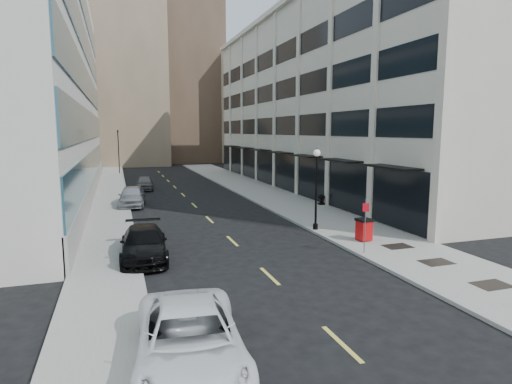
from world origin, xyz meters
TOP-DOWN VIEW (x-y plane):
  - ground at (0.00, 0.00)m, footprint 160.00×160.00m
  - sidewalk_right at (7.50, 20.00)m, footprint 5.00×80.00m
  - sidewalk_left at (-6.50, 20.00)m, footprint 3.00×80.00m
  - building_right at (16.94, 26.99)m, footprint 15.30×46.50m
  - skyline_tan_near at (-4.00, 68.00)m, footprint 14.00×18.00m
  - skyline_brown at (8.00, 72.00)m, footprint 12.00×16.00m
  - skyline_tan_far at (-14.00, 78.00)m, footprint 12.00×14.00m
  - skyline_stone at (18.00, 66.00)m, footprint 10.00×14.00m
  - grate_near at (7.60, -2.00)m, footprint 1.40×1.00m
  - grate_mid at (7.60, 1.00)m, footprint 1.40×1.00m
  - grate_far at (7.60, 3.80)m, footprint 1.40×1.00m
  - road_centerline at (0.00, 17.00)m, footprint 0.15×68.20m
  - traffic_signal at (-5.50, 48.00)m, footprint 0.66×0.66m
  - car_white_van at (-4.31, -4.00)m, footprint 3.18×5.96m
  - car_black_pickup at (-4.80, 6.09)m, footprint 2.37×5.27m
  - car_silver_sedan at (-4.80, 21.00)m, footprint 2.45×5.04m
  - car_grey_sedan at (-3.20, 30.60)m, footprint 2.08×4.36m
  - trash_bin at (6.58, 5.34)m, footprint 0.82×0.88m
  - lamppost at (5.30, 8.57)m, footprint 0.41×0.41m
  - sign_post at (5.36, 3.35)m, footprint 0.29×0.14m
  - urn_planter at (9.60, 16.34)m, footprint 0.59×0.59m

SIDE VIEW (x-z plane):
  - ground at x=0.00m, z-range 0.00..0.00m
  - road_centerline at x=0.00m, z-range 0.00..0.01m
  - sidewalk_right at x=7.50m, z-range 0.00..0.15m
  - sidewalk_left at x=-6.50m, z-range 0.00..0.15m
  - grate_near at x=7.60m, z-range 0.15..0.16m
  - grate_mid at x=7.60m, z-range 0.15..0.16m
  - grate_far at x=7.60m, z-range 0.15..0.16m
  - urn_planter at x=9.60m, z-range 0.24..1.06m
  - car_grey_sedan at x=-3.20m, z-range 0.00..1.44m
  - car_black_pickup at x=-4.80m, z-range 0.00..1.50m
  - car_white_van at x=-4.31m, z-range 0.00..1.59m
  - trash_bin at x=6.58m, z-range 0.20..1.40m
  - car_silver_sedan at x=-4.80m, z-range 0.00..1.66m
  - sign_post at x=5.36m, z-range 0.51..3.11m
  - lamppost at x=5.30m, z-range 0.58..5.46m
  - traffic_signal at x=-5.50m, z-range 2.23..9.21m
  - building_right at x=16.94m, z-range -0.13..18.12m
  - skyline_stone at x=18.00m, z-range 0.00..20.00m
  - skyline_tan_far at x=-14.00m, z-range 0.00..22.00m
  - skyline_tan_near at x=-4.00m, z-range 0.00..28.00m
  - skyline_brown at x=8.00m, z-range 0.00..34.00m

